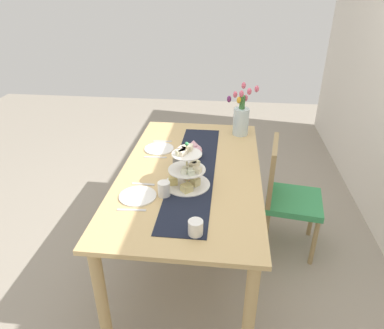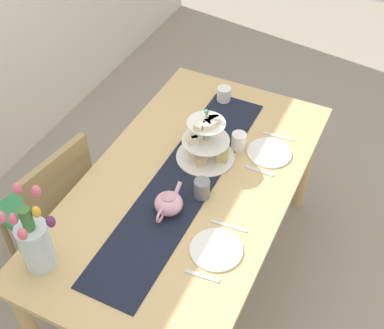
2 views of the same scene
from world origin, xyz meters
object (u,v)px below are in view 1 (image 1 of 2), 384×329
Objects in this scene: teapot at (194,150)px; mug_grey at (178,160)px; fork_left at (163,141)px; tiered_cake_stand at (187,171)px; knife_left at (155,157)px; mug_white_text at (164,189)px; fork_right at (143,184)px; tulip_vase at (241,117)px; dining_table at (191,182)px; chair_left at (285,192)px; dinner_plate_left at (159,149)px; knife_right at (132,210)px; cream_jug at (196,228)px; dinner_plate_right at (138,196)px.

teapot is 0.18m from mug_grey.
tiered_cake_stand is at bearing 23.44° from fork_left.
knife_left is 0.23m from mug_grey.
knife_left is 0.53m from mug_white_text.
fork_right is at bearing -85.96° from tiered_cake_stand.
teapot reaches higher than fork_left.
tulip_vase is 2.84× the size of fork_right.
fork_left is at bearing -156.56° from tiered_cake_stand.
knife_left is 1.79× the size of mug_white_text.
fork_left is (-0.45, -0.28, 0.10)m from dining_table.
chair_left is (-0.22, 0.71, -0.17)m from dining_table.
teapot is 2.51× the size of mug_white_text.
teapot reaches higher than mug_white_text.
mug_white_text is at bearing 54.54° from fork_right.
dining_table is at bearing 64.64° from mug_grey.
knife_right is at bearing 0.00° from dinner_plate_left.
fork_left is 0.88× the size of knife_left.
cream_jug is at bearing 33.63° from mug_white_text.
dinner_plate_right is (0.53, 0.00, 0.00)m from knife_left.
tiered_cake_stand is 0.28m from mug_grey.
mug_grey reaches higher than knife_left.
teapot reaches higher than mug_grey.
dinner_plate_left is (-0.99, -0.39, -0.04)m from cream_jug.
fork_right is (0.43, -0.28, -0.06)m from teapot.
fork_left is at bearing -131.46° from teapot.
dinner_plate_left is at bearing -59.39° from tulip_vase.
mug_white_text is (-0.35, -0.23, 0.01)m from cream_jug.
dinner_plate_left is at bearing -158.55° from cream_jug.
chair_left is at bearing 102.14° from mug_grey.
dinner_plate_left is 0.32m from mug_grey.
tulip_vase is at bearing 148.91° from dinner_plate_right.
dinner_plate_right is at bearing -59.94° from tiered_cake_stand.
knife_left is at bearing 0.00° from dinner_plate_left.
teapot is 0.38m from fork_left.
cream_jug reaches higher than knife_left.
dinner_plate_left is (-0.31, -0.28, 0.11)m from dining_table.
teapot is 1.40× the size of knife_right.
mug_grey is 0.39m from mug_white_text.
cream_jug is 0.50× the size of knife_right.
chair_left is 2.99× the size of tiered_cake_stand.
fork_left is 1.58× the size of mug_grey.
mug_white_text is at bearing -146.37° from cream_jug.
dinner_plate_right is 0.17m from mug_white_text.
mug_grey is (0.26, 0.19, 0.05)m from dinner_plate_left.
tiered_cake_stand is 1.79× the size of knife_left.
dining_table is at bearing -179.83° from tiered_cake_stand.
chair_left is 0.79m from teapot.
tulip_vase reaches higher than knife_right.
chair_left reaches higher than dining_table.
fork_right is (0.68, 0.00, 0.00)m from fork_left.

